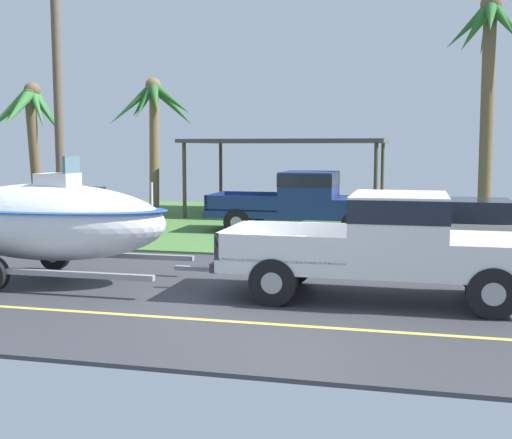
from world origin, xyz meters
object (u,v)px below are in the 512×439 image
(parked_sedan_near, at_px, (63,211))
(palm_tree_far_left, at_px, (29,118))
(parked_pickup_background, at_px, (308,200))
(utility_pole, at_px, (58,84))
(palm_tree_near_left, at_px, (154,112))
(palm_tree_mid, at_px, (490,57))
(boat_on_trailer, at_px, (47,221))
(parked_sedan_far, at_px, (463,229))
(pickup_truck_towing, at_px, (397,241))
(carport_awning, at_px, (289,143))

(parked_sedan_near, xyz_separation_m, palm_tree_far_left, (-2.17, 1.76, 2.91))
(parked_pickup_background, relative_size, utility_pole, 0.67)
(palm_tree_far_left, bearing_deg, parked_sedan_near, -39.06)
(parked_pickup_background, distance_m, palm_tree_near_left, 8.15)
(palm_tree_mid, bearing_deg, parked_sedan_near, -167.80)
(boat_on_trailer, relative_size, parked_sedan_far, 1.40)
(pickup_truck_towing, distance_m, carport_awning, 14.19)
(carport_awning, relative_size, palm_tree_mid, 1.03)
(carport_awning, bearing_deg, parked_pickup_background, -73.08)
(pickup_truck_towing, bearing_deg, parked_sedan_far, 74.02)
(parked_pickup_background, height_order, carport_awning, carport_awning)
(palm_tree_mid, bearing_deg, palm_tree_far_left, -176.28)
(palm_tree_mid, bearing_deg, utility_pole, -156.69)
(parked_sedan_far, bearing_deg, carport_awning, 124.89)
(pickup_truck_towing, height_order, parked_pickup_background, parked_pickup_background)
(carport_awning, xyz_separation_m, palm_tree_near_left, (-4.94, -1.32, 1.16))
(parked_sedan_far, relative_size, palm_tree_near_left, 0.85)
(boat_on_trailer, relative_size, parked_pickup_background, 1.14)
(parked_sedan_far, distance_m, palm_tree_near_left, 13.32)
(parked_pickup_background, height_order, palm_tree_far_left, palm_tree_far_left)
(pickup_truck_towing, height_order, palm_tree_near_left, palm_tree_near_left)
(pickup_truck_towing, relative_size, boat_on_trailer, 0.88)
(palm_tree_mid, distance_m, utility_pole, 12.39)
(parked_pickup_background, height_order, palm_tree_mid, palm_tree_mid)
(palm_tree_far_left, bearing_deg, pickup_truck_towing, -34.30)
(utility_pole, bearing_deg, boat_on_trailer, -62.87)
(parked_pickup_background, relative_size, palm_tree_far_left, 1.15)
(parked_sedan_near, relative_size, parked_sedan_far, 0.98)
(boat_on_trailer, height_order, parked_sedan_far, boat_on_trailer)
(palm_tree_mid, bearing_deg, boat_on_trailer, -133.68)
(boat_on_trailer, bearing_deg, utility_pole, 117.13)
(palm_tree_far_left, relative_size, utility_pole, 0.58)
(boat_on_trailer, bearing_deg, parked_sedan_near, 117.99)
(carport_awning, distance_m, palm_tree_near_left, 5.24)
(pickup_truck_towing, distance_m, parked_sedan_far, 5.18)
(parked_pickup_background, bearing_deg, parked_sedan_near, -169.26)
(palm_tree_mid, relative_size, palm_tree_far_left, 1.48)
(carport_awning, relative_size, palm_tree_near_left, 1.41)
(parked_pickup_background, xyz_separation_m, palm_tree_mid, (5.17, 1.31, 4.21))
(parked_sedan_near, relative_size, utility_pole, 0.53)
(palm_tree_far_left, bearing_deg, parked_sedan_far, -14.23)
(pickup_truck_towing, distance_m, palm_tree_near_left, 15.54)
(boat_on_trailer, xyz_separation_m, parked_sedan_far, (8.11, 4.96, -0.52))
(pickup_truck_towing, relative_size, palm_tree_mid, 0.77)
(parked_sedan_far, xyz_separation_m, utility_pole, (-10.44, -0.42, 3.60))
(parked_sedan_far, height_order, palm_tree_mid, palm_tree_mid)
(palm_tree_near_left, xyz_separation_m, palm_tree_mid, (11.70, -2.61, 1.32))
(boat_on_trailer, xyz_separation_m, palm_tree_mid, (9.01, 9.44, 4.07))
(palm_tree_near_left, relative_size, utility_pole, 0.63)
(parked_pickup_background, bearing_deg, carport_awning, 106.92)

